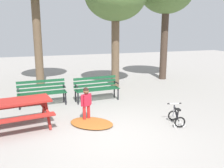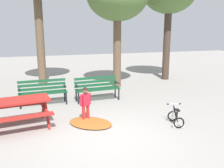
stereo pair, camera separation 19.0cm
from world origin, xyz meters
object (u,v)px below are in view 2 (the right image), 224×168
park_bench_left (97,87)px  child_standing (85,101)px  kids_bicycle (176,118)px  park_bench_far_left (43,90)px  picnic_table (14,106)px

park_bench_left → child_standing: bearing=-112.5°
child_standing → kids_bicycle: child_standing is taller
park_bench_far_left → park_bench_left: 1.90m
park_bench_left → kids_bicycle: (1.53, -2.88, -0.31)m
park_bench_left → child_standing: (-0.77, -1.87, 0.06)m
picnic_table → kids_bicycle: picnic_table is taller
park_bench_far_left → park_bench_left: size_ratio=1.00×
child_standing → kids_bicycle: (2.30, -1.01, -0.37)m
kids_bicycle → park_bench_left: bearing=118.0°
picnic_table → child_standing: size_ratio=2.02×
park_bench_left → kids_bicycle: 3.27m
child_standing → kids_bicycle: 2.54m
child_standing → park_bench_far_left: bearing=120.7°
picnic_table → kids_bicycle: bearing=-13.8°
picnic_table → park_bench_left: 3.24m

